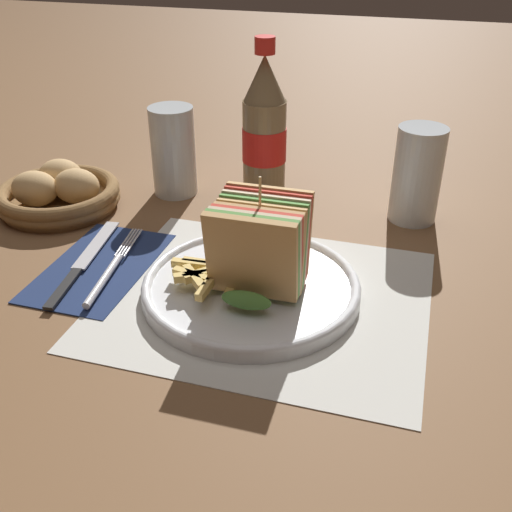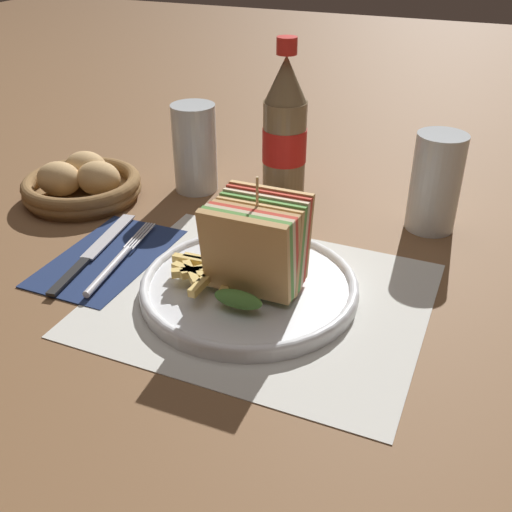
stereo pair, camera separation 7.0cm
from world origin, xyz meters
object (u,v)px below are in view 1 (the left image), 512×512
Objects in this scene: coke_bottle_near at (264,131)px; glass_far at (174,157)px; club_sandwich at (260,247)px; fork at (109,271)px; bread_basket at (59,193)px; plate_main at (251,286)px; knife at (83,262)px; glass_near at (416,181)px.

coke_bottle_near is 1.74× the size of glass_far.
club_sandwich is 0.73× the size of fork.
glass_far reaches higher than bread_basket.
plate_main is 1.90× the size of club_sandwich.
fork is 1.02× the size of bread_basket.
fork is 0.23m from bread_basket.
knife is 0.89× the size of coke_bottle_near.
bread_basket is (-0.34, 0.14, 0.01)m from plate_main.
glass_far is 0.18m from bread_basket.
coke_bottle_near is 1.32× the size of bread_basket.
glass_near is (0.39, 0.25, 0.05)m from knife.
club_sandwich is 0.98× the size of glass_far.
knife is at bearing 179.99° from plate_main.
glass_far is (-0.13, -0.04, -0.04)m from coke_bottle_near.
plate_main is 0.37m from bread_basket.
fork is (-0.18, -0.01, -0.00)m from plate_main.
glass_far reaches higher than fork.
glass_near reaches higher than plate_main.
plate_main is at bearing 158.35° from club_sandwich.
plate_main is 0.31m from glass_near.
bread_basket is at bearing 157.62° from plate_main.
coke_bottle_near reaches higher than club_sandwich.
knife is at bearing -95.72° from glass_far.
coke_bottle_near is at bearing 102.75° from plate_main.
knife is at bearing 178.89° from club_sandwich.
club_sandwich is at bearing -22.36° from bread_basket.
knife is 0.46m from glass_near.
plate_main is 0.06m from club_sandwich.
glass_far is (0.02, 0.24, 0.05)m from knife.
knife is (-0.04, 0.02, -0.00)m from fork.
club_sandwich is 0.74× the size of bread_basket.
glass_near is 0.52m from bread_basket.
plate_main is at bearing -50.69° from glass_far.
glass_near is (0.16, 0.26, -0.01)m from club_sandwich.
plate_main is at bearing -22.38° from bread_basket.
glass_far is at bearing 130.36° from club_sandwich.
coke_bottle_near is at bearing 60.48° from fork.
coke_bottle_near is 0.15m from glass_far.
coke_bottle_near reaches higher than glass_far.
glass_near is 1.00× the size of glass_far.
club_sandwich is 0.30m from glass_near.
fork is 0.26m from glass_far.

